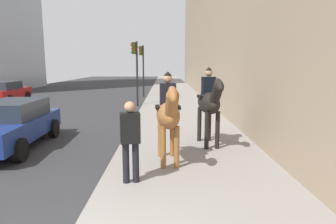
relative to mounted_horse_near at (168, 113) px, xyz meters
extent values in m
ellipsoid|color=brown|center=(0.08, 0.01, -0.05)|extent=(1.55, 0.70, 0.66)
cylinder|color=brown|center=(-0.35, -0.19, -0.75)|extent=(0.13, 0.13, 1.01)
cylinder|color=brown|center=(-0.38, 0.12, -0.75)|extent=(0.13, 0.13, 1.01)
cylinder|color=brown|center=(0.54, -0.11, -0.75)|extent=(0.13, 0.13, 1.01)
cylinder|color=brown|center=(0.51, 0.21, -0.75)|extent=(0.13, 0.13, 1.01)
cylinder|color=brown|center=(-0.69, -0.07, 0.30)|extent=(0.66, 0.34, 0.68)
ellipsoid|color=brown|center=(-0.90, -0.09, 0.55)|extent=(0.64, 0.28, 0.49)
cylinder|color=black|center=(0.79, 0.08, -0.14)|extent=(0.29, 0.13, 0.55)
cube|color=black|center=(0.13, 0.01, 0.14)|extent=(0.49, 0.64, 0.08)
cube|color=black|center=(0.13, 0.01, 0.45)|extent=(0.31, 0.40, 0.55)
sphere|color=tan|center=(0.13, 0.01, 0.85)|extent=(0.22, 0.22, 0.22)
cone|color=black|center=(0.13, 0.01, 0.97)|extent=(0.22, 0.22, 0.10)
ellipsoid|color=black|center=(1.66, -1.23, 0.05)|extent=(1.56, 0.73, 0.66)
cylinder|color=black|center=(1.23, -1.44, -0.70)|extent=(0.13, 0.13, 1.10)
cylinder|color=black|center=(1.19, -1.12, -0.70)|extent=(0.13, 0.13, 1.10)
cylinder|color=black|center=(2.12, -1.33, -0.70)|extent=(0.13, 0.13, 1.10)
cylinder|color=black|center=(2.08, -1.02, -0.70)|extent=(0.13, 0.13, 1.10)
cylinder|color=black|center=(0.89, -1.32, 0.39)|extent=(0.66, 0.35, 0.68)
ellipsoid|color=black|center=(0.68, -1.35, 0.64)|extent=(0.65, 0.29, 0.49)
cylinder|color=black|center=(2.36, -1.14, -0.05)|extent=(0.29, 0.13, 0.55)
cube|color=black|center=(1.71, -1.22, 0.23)|extent=(0.51, 0.65, 0.08)
cube|color=black|center=(1.71, -1.22, 0.54)|extent=(0.32, 0.41, 0.55)
sphere|color=tan|center=(1.71, -1.22, 0.94)|extent=(0.22, 0.22, 0.22)
cone|color=black|center=(1.71, -1.22, 1.06)|extent=(0.22, 0.22, 0.10)
cylinder|color=black|center=(-1.23, 0.89, -0.83)|extent=(0.14, 0.14, 0.85)
cylinder|color=black|center=(-1.20, 0.69, -0.83)|extent=(0.14, 0.14, 0.85)
cube|color=black|center=(-1.21, 0.79, -0.09)|extent=(0.33, 0.44, 0.62)
sphere|color=tan|center=(-1.21, 0.79, 0.34)|extent=(0.22, 0.22, 0.22)
cube|color=maroon|center=(12.68, 10.86, -0.75)|extent=(4.28, 1.89, 0.60)
cube|color=#262D38|center=(12.42, 10.85, -0.19)|extent=(2.38, 1.61, 0.52)
cylinder|color=black|center=(13.95, 11.77, -1.05)|extent=(0.65, 0.24, 0.64)
cylinder|color=black|center=(14.02, 10.04, -1.05)|extent=(0.65, 0.24, 0.64)
cylinder|color=black|center=(11.40, 9.94, -1.05)|extent=(0.65, 0.24, 0.64)
cube|color=navy|center=(1.74, 4.80, -0.75)|extent=(4.33, 1.84, 0.60)
cube|color=#262D38|center=(1.99, 4.81, -0.19)|extent=(2.30, 1.56, 0.52)
cylinder|color=black|center=(0.45, 3.91, -1.05)|extent=(0.65, 0.25, 0.64)
cylinder|color=black|center=(3.09, 4.02, -1.05)|extent=(0.65, 0.25, 0.64)
cylinder|color=black|center=(3.03, 5.69, -1.05)|extent=(0.65, 0.25, 0.64)
cylinder|color=black|center=(10.87, 1.78, 0.59)|extent=(0.12, 0.12, 3.92)
cube|color=#2D280C|center=(10.87, 1.96, 2.15)|extent=(0.20, 0.24, 0.70)
sphere|color=red|center=(10.87, 2.09, 2.37)|extent=(0.14, 0.14, 0.14)
sphere|color=orange|center=(10.87, 2.09, 2.15)|extent=(0.14, 0.14, 0.14)
sphere|color=green|center=(10.87, 2.09, 1.93)|extent=(0.14, 0.14, 0.14)
cylinder|color=black|center=(16.02, 1.78, 0.64)|extent=(0.12, 0.12, 4.02)
cube|color=#2D280C|center=(16.02, 1.96, 2.25)|extent=(0.20, 0.24, 0.70)
sphere|color=red|center=(16.02, 2.09, 2.47)|extent=(0.14, 0.14, 0.14)
sphere|color=orange|center=(16.02, 2.09, 2.25)|extent=(0.14, 0.14, 0.14)
sphere|color=green|center=(16.02, 2.09, 2.03)|extent=(0.14, 0.14, 0.14)
camera|label=1|loc=(-6.96, 0.08, 1.18)|focal=31.00mm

